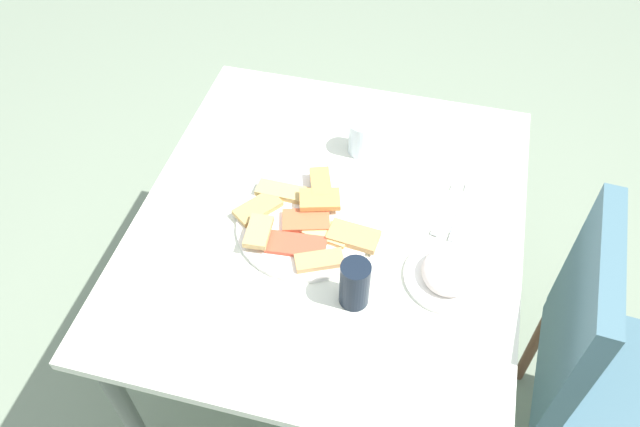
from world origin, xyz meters
name	(u,v)px	position (x,y,z in m)	size (l,w,h in m)	color
ground_plane	(327,357)	(0.00, 0.00, 0.00)	(6.00, 6.00, 0.00)	gray
dining_table	(329,237)	(0.00, 0.00, 0.64)	(1.05, 0.93, 0.72)	silver
dining_chair	(603,363)	(0.11, 0.71, 0.50)	(0.45, 0.45, 0.89)	#426674
pide_platter	(305,223)	(0.04, -0.05, 0.73)	(0.34, 0.37, 0.05)	white
salad_plate_greens	(449,273)	(0.11, 0.30, 0.74)	(0.20, 0.20, 0.06)	white
soda_can	(355,284)	(0.22, 0.11, 0.78)	(0.07, 0.07, 0.12)	black
drinking_glass	(362,137)	(-0.25, 0.03, 0.77)	(0.07, 0.07, 0.10)	silver
paper_napkin	(453,212)	(-0.09, 0.29, 0.72)	(0.14, 0.14, 0.00)	white
fork	(446,209)	(-0.09, 0.27, 0.72)	(0.18, 0.02, 0.01)	silver
spoon	(460,212)	(-0.09, 0.31, 0.72)	(0.20, 0.01, 0.01)	silver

